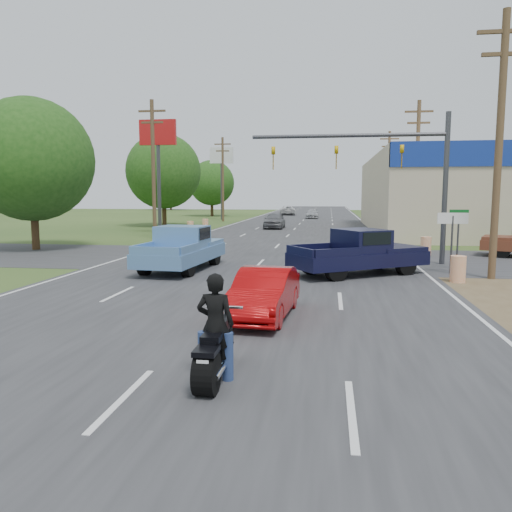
% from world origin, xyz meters
% --- Properties ---
extents(ground, '(200.00, 200.00, 0.00)m').
position_xyz_m(ground, '(0.00, 0.00, 0.00)').
color(ground, '#2E471C').
rests_on(ground, ground).
extents(main_road, '(15.00, 180.00, 0.02)m').
position_xyz_m(main_road, '(0.00, 40.00, 0.01)').
color(main_road, '#2D2D30').
rests_on(main_road, ground).
extents(cross_road, '(120.00, 10.00, 0.02)m').
position_xyz_m(cross_road, '(0.00, 18.00, 0.01)').
color(cross_road, '#2D2D30').
rests_on(cross_road, ground).
extents(utility_pole_1, '(2.00, 0.28, 10.00)m').
position_xyz_m(utility_pole_1, '(9.50, 13.00, 5.32)').
color(utility_pole_1, '#4C3823').
rests_on(utility_pole_1, ground).
extents(utility_pole_2, '(2.00, 0.28, 10.00)m').
position_xyz_m(utility_pole_2, '(9.50, 31.00, 5.32)').
color(utility_pole_2, '#4C3823').
rests_on(utility_pole_2, ground).
extents(utility_pole_3, '(2.00, 0.28, 10.00)m').
position_xyz_m(utility_pole_3, '(9.50, 49.00, 5.32)').
color(utility_pole_3, '#4C3823').
rests_on(utility_pole_3, ground).
extents(utility_pole_5, '(2.00, 0.28, 10.00)m').
position_xyz_m(utility_pole_5, '(-9.50, 28.00, 5.32)').
color(utility_pole_5, '#4C3823').
rests_on(utility_pole_5, ground).
extents(utility_pole_6, '(2.00, 0.28, 10.00)m').
position_xyz_m(utility_pole_6, '(-9.50, 52.00, 5.32)').
color(utility_pole_6, '#4C3823').
rests_on(utility_pole_6, ground).
extents(tree_0, '(7.14, 7.14, 8.84)m').
position_xyz_m(tree_0, '(-14.00, 20.00, 5.26)').
color(tree_0, '#422D19').
rests_on(tree_0, ground).
extents(tree_1, '(7.56, 7.56, 9.36)m').
position_xyz_m(tree_1, '(-13.50, 42.00, 5.57)').
color(tree_1, '#422D19').
rests_on(tree_1, ground).
extents(tree_2, '(6.72, 6.72, 8.32)m').
position_xyz_m(tree_2, '(-14.20, 66.00, 4.95)').
color(tree_2, '#422D19').
rests_on(tree_2, ground).
extents(tree_4, '(9.24, 9.24, 11.44)m').
position_xyz_m(tree_4, '(-55.00, 75.00, 6.82)').
color(tree_4, '#422D19').
rests_on(tree_4, ground).
extents(tree_5, '(7.98, 7.98, 9.88)m').
position_xyz_m(tree_5, '(30.00, 95.00, 5.88)').
color(tree_5, '#422D19').
rests_on(tree_5, ground).
extents(tree_6, '(8.82, 8.82, 10.92)m').
position_xyz_m(tree_6, '(-30.00, 95.00, 6.51)').
color(tree_6, '#422D19').
rests_on(tree_6, ground).
extents(barrel_0, '(0.56, 0.56, 1.00)m').
position_xyz_m(barrel_0, '(8.00, 12.00, 0.50)').
color(barrel_0, orange).
rests_on(barrel_0, ground).
extents(barrel_1, '(0.56, 0.56, 1.00)m').
position_xyz_m(barrel_1, '(8.40, 20.50, 0.50)').
color(barrel_1, orange).
rests_on(barrel_1, ground).
extents(barrel_2, '(0.56, 0.56, 1.00)m').
position_xyz_m(barrel_2, '(-8.50, 34.00, 0.50)').
color(barrel_2, orange).
rests_on(barrel_2, ground).
extents(barrel_3, '(0.56, 0.56, 1.00)m').
position_xyz_m(barrel_3, '(-8.20, 38.00, 0.50)').
color(barrel_3, orange).
rests_on(barrel_3, ground).
extents(pole_sign_left_near, '(3.00, 0.35, 9.20)m').
position_xyz_m(pole_sign_left_near, '(-10.50, 32.00, 7.17)').
color(pole_sign_left_near, '#3F3F44').
rests_on(pole_sign_left_near, ground).
extents(pole_sign_left_far, '(3.00, 0.35, 9.20)m').
position_xyz_m(pole_sign_left_far, '(-10.50, 56.00, 7.17)').
color(pole_sign_left_far, '#3F3F44').
rests_on(pole_sign_left_far, ground).
extents(lane_sign, '(1.20, 0.08, 2.52)m').
position_xyz_m(lane_sign, '(8.20, 14.00, 1.90)').
color(lane_sign, '#3F3F44').
rests_on(lane_sign, ground).
extents(street_name_sign, '(0.80, 0.08, 2.61)m').
position_xyz_m(street_name_sign, '(8.80, 15.50, 1.61)').
color(street_name_sign, '#3F3F44').
rests_on(street_name_sign, ground).
extents(signal_mast, '(9.12, 0.40, 7.00)m').
position_xyz_m(signal_mast, '(5.82, 17.00, 4.80)').
color(signal_mast, '#3F3F44').
rests_on(signal_mast, ground).
extents(red_convertible, '(1.68, 4.01, 1.29)m').
position_xyz_m(red_convertible, '(1.54, 5.65, 0.65)').
color(red_convertible, '#A30709').
rests_on(red_convertible, ground).
extents(motorcycle, '(0.71, 2.31, 1.18)m').
position_xyz_m(motorcycle, '(1.28, 0.98, 0.52)').
color(motorcycle, black).
rests_on(motorcycle, ground).
extents(rider, '(0.67, 0.44, 1.82)m').
position_xyz_m(rider, '(1.28, 1.05, 0.91)').
color(rider, black).
rests_on(rider, ground).
extents(blue_pickup, '(2.67, 5.91, 1.91)m').
position_xyz_m(blue_pickup, '(-3.07, 13.64, 0.96)').
color(blue_pickup, black).
rests_on(blue_pickup, ground).
extents(navy_pickup, '(5.88, 4.90, 1.86)m').
position_xyz_m(navy_pickup, '(4.54, 13.31, 0.94)').
color(navy_pickup, black).
rests_on(navy_pickup, ground).
extents(distant_car_grey, '(1.84, 4.57, 1.56)m').
position_xyz_m(distant_car_grey, '(-1.96, 40.38, 0.78)').
color(distant_car_grey, slate).
rests_on(distant_car_grey, ground).
extents(distant_car_silver, '(1.78, 4.25, 1.23)m').
position_xyz_m(distant_car_silver, '(0.92, 61.17, 0.61)').
color(distant_car_silver, '#AFB0B4').
rests_on(distant_car_silver, ground).
extents(distant_car_white, '(2.79, 5.39, 1.45)m').
position_xyz_m(distant_car_white, '(-3.32, 71.88, 0.73)').
color(distant_car_white, silver).
rests_on(distant_car_white, ground).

